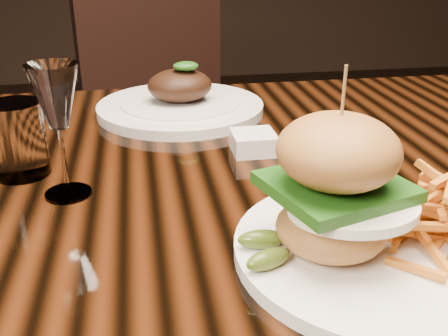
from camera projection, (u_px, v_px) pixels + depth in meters
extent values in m
cube|color=black|center=(232.00, 181.00, 0.74)|extent=(1.60, 0.90, 0.04)
cylinder|color=white|center=(379.00, 250.00, 0.53)|extent=(0.30, 0.30, 0.01)
ellipsoid|color=#A47535|center=(331.00, 228.00, 0.51)|extent=(0.11, 0.11, 0.05)
ellipsoid|color=white|center=(354.00, 208.00, 0.48)|extent=(0.12, 0.10, 0.01)
ellipsoid|color=orange|center=(382.00, 205.00, 0.48)|extent=(0.02, 0.02, 0.01)
cube|color=#256018|center=(334.00, 190.00, 0.49)|extent=(0.15, 0.15, 0.01)
ellipsoid|color=#955D29|center=(338.00, 151.00, 0.48)|extent=(0.11, 0.11, 0.07)
cylinder|color=olive|center=(342.00, 115.00, 0.46)|extent=(0.00, 0.00, 0.09)
ellipsoid|color=#304512|center=(268.00, 259.00, 0.49)|extent=(0.05, 0.04, 0.02)
ellipsoid|color=#304512|center=(261.00, 239.00, 0.52)|extent=(0.05, 0.02, 0.02)
cube|color=white|center=(253.00, 142.00, 0.79)|extent=(0.07, 0.07, 0.03)
cylinder|color=white|center=(68.00, 193.00, 0.66)|extent=(0.06, 0.06, 0.00)
cylinder|color=white|center=(64.00, 160.00, 0.64)|extent=(0.01, 0.01, 0.09)
cone|color=white|center=(55.00, 96.00, 0.61)|extent=(0.06, 0.06, 0.08)
cylinder|color=white|center=(18.00, 139.00, 0.70)|extent=(0.07, 0.07, 0.10)
cylinder|color=white|center=(181.00, 108.00, 0.96)|extent=(0.30, 0.30, 0.02)
cylinder|color=white|center=(181.00, 107.00, 0.96)|extent=(0.22, 0.22, 0.02)
ellipsoid|color=black|center=(180.00, 85.00, 0.95)|extent=(0.12, 0.10, 0.06)
ellipsoid|color=#256018|center=(186.00, 66.00, 0.92)|extent=(0.05, 0.03, 0.02)
cube|color=black|center=(180.00, 153.00, 1.58)|extent=(0.58, 0.58, 0.06)
cube|color=black|center=(152.00, 57.00, 1.65)|extent=(0.45, 0.19, 0.50)
cylinder|color=black|center=(146.00, 264.00, 1.43)|extent=(0.04, 0.04, 0.45)
cylinder|color=black|center=(265.00, 232.00, 1.59)|extent=(0.04, 0.04, 0.45)
cylinder|color=black|center=(108.00, 206.00, 1.74)|extent=(0.04, 0.04, 0.45)
cylinder|color=black|center=(210.00, 184.00, 1.90)|extent=(0.04, 0.04, 0.45)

